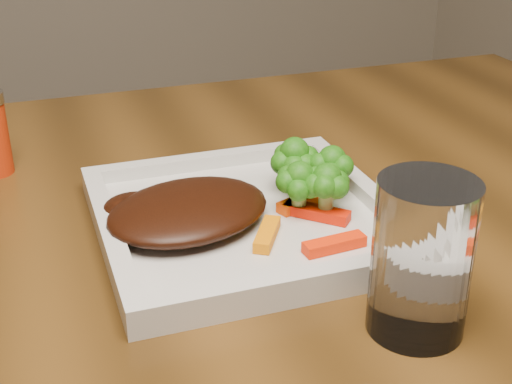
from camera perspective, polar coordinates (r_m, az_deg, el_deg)
name	(u,v)px	position (r m, az deg, el deg)	size (l,w,h in m)	color
plate	(246,223)	(0.67, -0.81, -2.51)	(0.27, 0.27, 0.01)	silver
steak	(188,210)	(0.65, -5.43, -1.46)	(0.15, 0.12, 0.03)	black
broccoli_0	(294,160)	(0.70, 3.10, 2.56)	(0.05, 0.05, 0.07)	#126611
broccoli_1	(332,167)	(0.69, 6.08, 1.96)	(0.05, 0.05, 0.06)	#326E12
broccoli_2	(326,188)	(0.66, 5.66, 0.29)	(0.05, 0.05, 0.06)	#195E0F
broccoli_3	(299,184)	(0.66, 3.49, 0.62)	(0.05, 0.05, 0.06)	#156510
carrot_0	(334,244)	(0.62, 6.29, -4.17)	(0.06, 0.02, 0.01)	#FF2904
carrot_2	(267,234)	(0.63, 0.89, -3.40)	(0.05, 0.01, 0.01)	orange
carrot_3	(328,179)	(0.74, 5.78, 1.08)	(0.06, 0.01, 0.01)	#DE4103
carrot_5	(317,212)	(0.67, 4.87, -1.64)	(0.06, 0.02, 0.01)	red
carrot_6	(303,201)	(0.69, 3.75, -0.76)	(0.06, 0.01, 0.01)	#F44503
drinking_glass	(422,258)	(0.52, 13.11, -5.19)	(0.07, 0.07, 0.12)	silver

